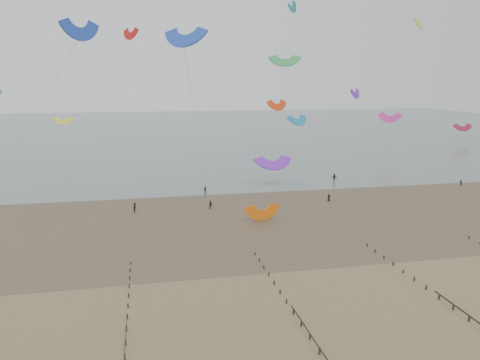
# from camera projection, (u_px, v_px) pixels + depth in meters

# --- Properties ---
(ground) EXTENTS (500.00, 500.00, 0.00)m
(ground) POSITION_uv_depth(u_px,v_px,m) (246.00, 292.00, 57.09)
(ground) COLOR brown
(ground) RESTS_ON ground
(sea_and_shore) EXTENTS (500.00, 665.00, 0.03)m
(sea_and_shore) POSITION_uv_depth(u_px,v_px,m) (187.00, 216.00, 89.24)
(sea_and_shore) COLOR #475654
(sea_and_shore) RESTS_ON ground
(kitesurfers) EXTENTS (109.53, 21.25, 1.88)m
(kitesurfers) POSITION_uv_depth(u_px,v_px,m) (256.00, 191.00, 105.49)
(kitesurfers) COLOR black
(kitesurfers) RESTS_ON ground
(grounded_kite) EXTENTS (6.69, 5.61, 3.29)m
(grounded_kite) POSITION_uv_depth(u_px,v_px,m) (262.00, 220.00, 86.74)
(grounded_kite) COLOR orange
(grounded_kite) RESTS_ON ground
(kites_airborne) EXTENTS (241.02, 108.79, 44.30)m
(kites_airborne) POSITION_uv_depth(u_px,v_px,m) (190.00, 101.00, 139.85)
(kites_airborne) COLOR maroon
(kites_airborne) RESTS_ON ground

